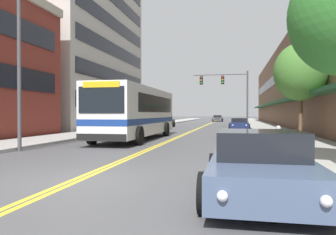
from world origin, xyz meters
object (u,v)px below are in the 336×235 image
Objects in this scene: car_silver_parked_left_mid at (146,124)px; traffic_signal_mast at (228,88)px; car_slate_blue_parked_right_foreground at (261,167)px; car_navy_parked_right_mid at (239,124)px; street_tree_right_mid at (301,72)px; car_black_parked_left_near at (164,122)px; street_lamp_left_near at (24,54)px; city_bus at (137,111)px; car_dark_grey_moving_lead at (218,118)px; fire_hydrant at (278,135)px.

traffic_signal_mast is (7.51, 6.69, 3.84)m from car_silver_parked_left_mid.
car_slate_blue_parked_right_foreground reaches higher than car_navy_parked_right_mid.
car_navy_parked_right_mid is at bearing -58.66° from traffic_signal_mast.
street_tree_right_mid reaches higher than car_silver_parked_left_mid.
car_silver_parked_left_mid is at bearing -90.72° from car_black_parked_left_near.
street_lamp_left_near is at bearing -92.33° from car_silver_parked_left_mid.
car_navy_parked_right_mid is at bearing 65.65° from city_bus.
city_bus reaches higher than car_slate_blue_parked_right_foreground.
traffic_signal_mast is 25.23m from street_lamp_left_near.
street_tree_right_mid is at bearing -72.26° from traffic_signal_mast.
car_dark_grey_moving_lead is at bearing 82.19° from car_silver_parked_left_mid.
city_bus reaches higher than car_black_parked_left_near.
car_dark_grey_moving_lead is 4.62× the size of fire_hydrant.
car_navy_parked_right_mid is 0.76× the size of traffic_signal_mast.
fire_hydrant is (-1.93, -4.85, -3.63)m from street_tree_right_mid.
street_lamp_left_near is (-9.39, 5.95, 3.60)m from car_slate_blue_parked_right_foreground.
car_silver_parked_left_mid is 15.10m from street_tree_right_mid.
street_lamp_left_near reaches higher than car_navy_parked_right_mid.
fire_hydrant is (8.22, -3.20, -1.21)m from city_bus.
car_navy_parked_right_mid is at bearing 105.52° from street_tree_right_mid.
street_lamp_left_near reaches higher than car_dark_grey_moving_lead.
car_black_parked_left_near reaches higher than fire_hydrant.
traffic_signal_mast is 1.06× the size of street_tree_right_mid.
street_lamp_left_near is at bearing -110.42° from city_bus.
car_silver_parked_left_mid is 0.81× the size of street_tree_right_mid.
street_lamp_left_near reaches higher than car_slate_blue_parked_right_foreground.
car_slate_blue_parked_right_foreground is at bearing -74.52° from car_black_parked_left_near.
car_black_parked_left_near is 0.72× the size of traffic_signal_mast.
street_tree_right_mid is (4.72, -14.77, -0.23)m from traffic_signal_mast.
car_navy_parked_right_mid is (-0.04, 27.93, -0.06)m from car_slate_blue_parked_right_foreground.
street_tree_right_mid is 6.36m from fire_hydrant.
car_silver_parked_left_mid is 9.90m from car_navy_parked_right_mid.
car_navy_parked_right_mid is at bearing 29.07° from car_silver_parked_left_mid.
street_lamp_left_near is 12.33m from fire_hydrant.
traffic_signal_mast reaches higher than car_navy_parked_right_mid.
street_tree_right_mid reaches higher than car_black_parked_left_near.
traffic_signal_mast is at bearing 92.27° from car_slate_blue_parked_right_foreground.
car_slate_blue_parked_right_foreground is 10.32m from fire_hydrant.
car_slate_blue_parked_right_foreground is 1.01× the size of car_dark_grey_moving_lead.
traffic_signal_mast is (7.41, -1.20, 3.82)m from car_black_parked_left_near.
car_black_parked_left_near reaches higher than car_dark_grey_moving_lead.
street_tree_right_mid reaches higher than car_navy_parked_right_mid.
car_dark_grey_moving_lead is (4.80, 27.84, -0.04)m from car_black_parked_left_near.
car_silver_parked_left_mid is at bearing 110.59° from car_slate_blue_parked_right_foreground.
traffic_signal_mast reaches higher than car_black_parked_left_near.
traffic_signal_mast is at bearing -84.88° from car_dark_grey_moving_lead.
city_bus is at bearing -114.35° from car_navy_parked_right_mid.
traffic_signal_mast reaches higher than car_slate_blue_parked_right_foreground.
car_silver_parked_left_mid is 17.56m from street_lamp_left_near.
car_slate_blue_parked_right_foreground is 15.87m from street_tree_right_mid.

